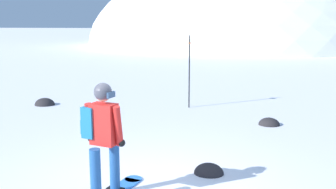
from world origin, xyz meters
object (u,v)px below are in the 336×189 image
(rock_mid, at_px, (209,173))
(rock_small, at_px, (269,125))
(snowboarder_main, at_px, (103,139))
(rock_dark, at_px, (45,105))
(piste_marker_near, at_px, (189,66))

(rock_mid, xyz_separation_m, rock_small, (1.25, 3.37, 0.00))
(snowboarder_main, bearing_deg, rock_mid, 41.27)
(rock_mid, bearing_deg, rock_small, 69.69)
(snowboarder_main, xyz_separation_m, rock_small, (2.66, 4.61, -0.92))
(snowboarder_main, distance_m, rock_dark, 7.07)
(snowboarder_main, distance_m, rock_small, 5.40)
(rock_dark, relative_size, rock_mid, 1.23)
(piste_marker_near, relative_size, rock_small, 4.16)
(rock_dark, xyz_separation_m, rock_mid, (5.41, -4.51, 0.00))
(piste_marker_near, bearing_deg, rock_small, -35.86)
(rock_mid, relative_size, rock_small, 0.97)
(rock_mid, bearing_deg, piste_marker_near, 101.07)
(rock_mid, distance_m, rock_small, 3.59)
(rock_dark, xyz_separation_m, rock_small, (6.66, -1.14, 0.00))
(snowboarder_main, height_order, rock_mid, snowboarder_main)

